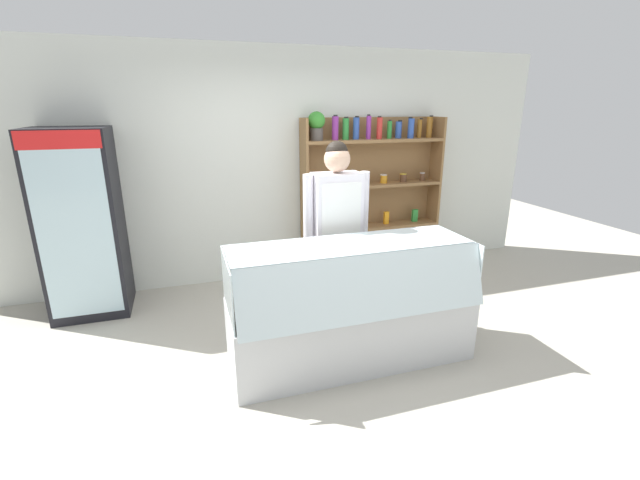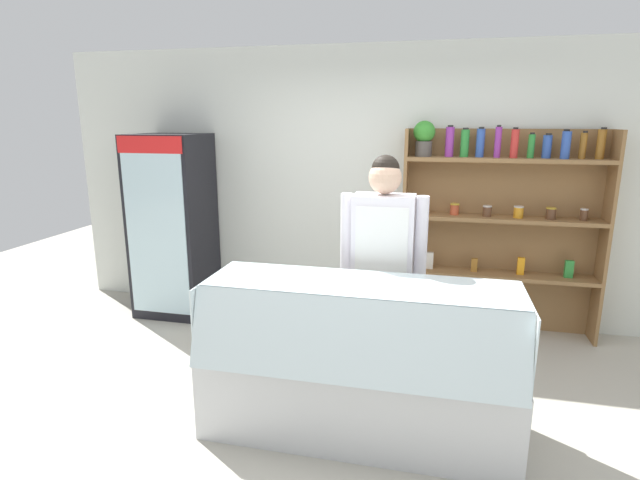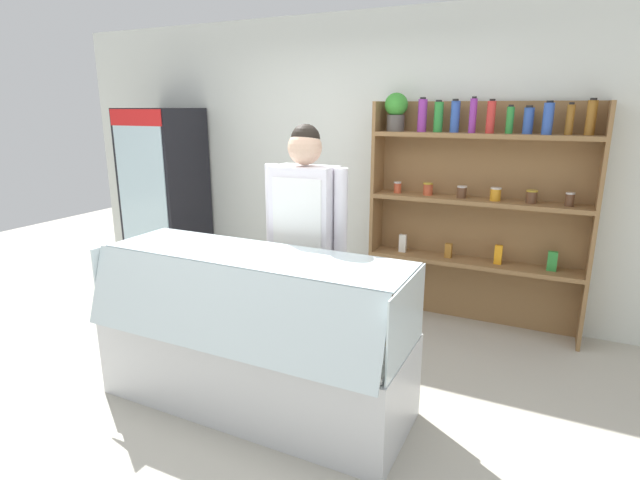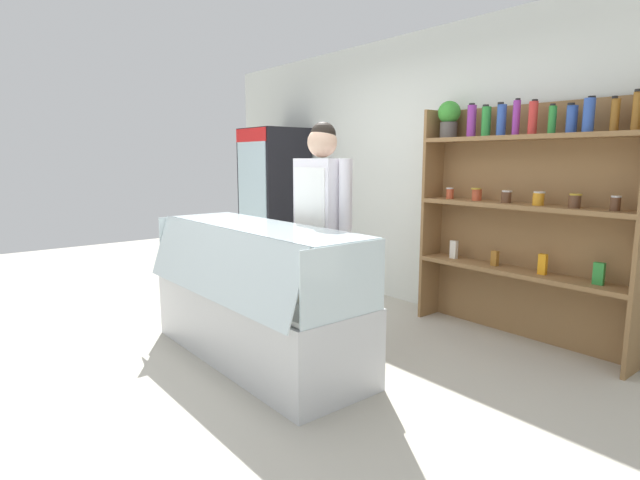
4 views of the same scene
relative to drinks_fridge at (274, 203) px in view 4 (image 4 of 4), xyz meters
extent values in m
plane|color=#B7B2A3|center=(2.13, -1.58, -0.93)|extent=(12.00, 12.00, 0.00)
cube|color=silver|center=(2.13, 0.42, 0.42)|extent=(6.80, 0.10, 2.70)
cube|color=black|center=(0.00, 0.01, 0.00)|extent=(0.71, 0.66, 1.86)
cube|color=silver|center=(0.00, -0.33, 0.00)|extent=(0.63, 0.01, 1.66)
cube|color=red|center=(0.00, -0.33, 0.84)|extent=(0.67, 0.01, 0.16)
cylinder|color=#9E6623|center=(-0.22, -0.26, -0.60)|extent=(0.06, 0.06, 0.15)
cylinder|color=#2D8C38|center=(-0.07, -0.26, -0.60)|extent=(0.05, 0.05, 0.15)
cylinder|color=#9E6623|center=(0.07, -0.26, -0.58)|extent=(0.06, 0.06, 0.21)
cylinder|color=red|center=(0.22, -0.26, -0.59)|extent=(0.06, 0.06, 0.19)
cylinder|color=purple|center=(-0.22, -0.26, -0.11)|extent=(0.07, 0.07, 0.16)
cylinder|color=#2D8C38|center=(-0.07, -0.26, -0.09)|extent=(0.07, 0.07, 0.20)
cylinder|color=red|center=(0.07, -0.26, -0.11)|extent=(0.06, 0.06, 0.17)
cylinder|color=#3356B2|center=(0.22, -0.26, -0.10)|extent=(0.07, 0.07, 0.18)
cylinder|color=orange|center=(-0.22, -0.26, 0.38)|extent=(0.06, 0.06, 0.17)
cylinder|color=red|center=(-0.07, -0.26, 0.37)|extent=(0.07, 0.07, 0.16)
cylinder|color=purple|center=(0.07, -0.26, 0.38)|extent=(0.07, 0.07, 0.18)
cylinder|color=silver|center=(0.22, -0.26, 0.39)|extent=(0.05, 0.05, 0.18)
cube|color=olive|center=(3.23, 0.33, 0.03)|extent=(1.79, 0.02, 1.92)
cube|color=olive|center=(2.35, 0.19, 0.03)|extent=(0.03, 0.28, 1.92)
cube|color=olive|center=(3.23, 0.19, -0.35)|extent=(1.73, 0.28, 0.04)
cube|color=olive|center=(3.23, 0.19, 0.18)|extent=(1.73, 0.28, 0.04)
cube|color=olive|center=(3.23, 0.19, 0.72)|extent=(1.73, 0.28, 0.04)
cylinder|color=#4C4742|center=(2.50, 0.19, 0.81)|extent=(0.15, 0.15, 0.14)
sphere|color=#368F2D|center=(2.50, 0.19, 0.96)|extent=(0.20, 0.20, 0.20)
cylinder|color=purple|center=(2.72, 0.20, 0.87)|extent=(0.08, 0.08, 0.27)
cylinder|color=black|center=(2.72, 0.19, 1.01)|extent=(0.05, 0.05, 0.02)
cylinder|color=#2D8C38|center=(2.86, 0.21, 0.86)|extent=(0.08, 0.08, 0.24)
cylinder|color=black|center=(2.86, 0.19, 0.99)|extent=(0.05, 0.05, 0.02)
cylinder|color=#3356B2|center=(2.99, 0.21, 0.86)|extent=(0.07, 0.07, 0.25)
cylinder|color=black|center=(2.99, 0.19, 1.00)|extent=(0.05, 0.05, 0.02)
cylinder|color=purple|center=(3.14, 0.18, 0.87)|extent=(0.06, 0.06, 0.27)
cylinder|color=black|center=(3.14, 0.19, 1.01)|extent=(0.04, 0.04, 0.02)
cylinder|color=red|center=(3.28, 0.18, 0.86)|extent=(0.07, 0.07, 0.25)
cylinder|color=black|center=(3.28, 0.19, 0.99)|extent=(0.04, 0.04, 0.02)
cylinder|color=#2D8C38|center=(3.42, 0.20, 0.84)|extent=(0.06, 0.06, 0.21)
cylinder|color=black|center=(3.42, 0.19, 0.95)|extent=(0.04, 0.04, 0.02)
cylinder|color=#3356B2|center=(3.56, 0.22, 0.84)|extent=(0.08, 0.08, 0.20)
cylinder|color=black|center=(3.56, 0.19, 0.94)|extent=(0.05, 0.05, 0.02)
cylinder|color=#3356B2|center=(3.69, 0.16, 0.85)|extent=(0.08, 0.08, 0.23)
cylinder|color=black|center=(3.69, 0.19, 0.98)|extent=(0.05, 0.05, 0.02)
cylinder|color=#9E6623|center=(3.84, 0.22, 0.85)|extent=(0.06, 0.06, 0.22)
cylinder|color=black|center=(3.84, 0.19, 0.97)|extent=(0.04, 0.04, 0.02)
cylinder|color=#9E6623|center=(3.98, 0.22, 0.86)|extent=(0.07, 0.07, 0.25)
cylinder|color=black|center=(3.98, 0.19, 1.00)|extent=(0.05, 0.05, 0.02)
cylinder|color=#BF4C2D|center=(2.54, 0.19, 0.24)|extent=(0.07, 0.07, 0.09)
cylinder|color=silver|center=(2.54, 0.19, 0.29)|extent=(0.07, 0.07, 0.01)
cylinder|color=#BF4C2D|center=(2.81, 0.20, 0.25)|extent=(0.08, 0.08, 0.10)
cylinder|color=gold|center=(2.81, 0.19, 0.30)|extent=(0.08, 0.08, 0.01)
cylinder|color=brown|center=(3.10, 0.18, 0.24)|extent=(0.08, 0.08, 0.09)
cylinder|color=silver|center=(3.10, 0.19, 0.29)|extent=(0.08, 0.08, 0.01)
cylinder|color=orange|center=(3.37, 0.18, 0.25)|extent=(0.08, 0.08, 0.09)
cylinder|color=silver|center=(3.37, 0.19, 0.30)|extent=(0.09, 0.09, 0.01)
cylinder|color=brown|center=(3.64, 0.18, 0.25)|extent=(0.08, 0.08, 0.09)
cylinder|color=gold|center=(3.64, 0.19, 0.30)|extent=(0.09, 0.09, 0.01)
cylinder|color=brown|center=(3.91, 0.18, 0.25)|extent=(0.06, 0.06, 0.09)
cylinder|color=silver|center=(3.91, 0.19, 0.30)|extent=(0.07, 0.07, 0.01)
cube|color=silver|center=(2.61, 0.19, -0.26)|extent=(0.06, 0.04, 0.16)
cube|color=#9E6623|center=(3.02, 0.19, -0.27)|extent=(0.06, 0.05, 0.13)
cube|color=orange|center=(3.43, 0.19, -0.26)|extent=(0.06, 0.04, 0.16)
cube|color=#2D8C38|center=(3.85, 0.19, -0.26)|extent=(0.07, 0.04, 0.16)
cube|color=silver|center=(2.21, -1.66, -0.65)|extent=(1.98, 0.70, 0.55)
cube|color=white|center=(2.21, -1.66, -0.36)|extent=(1.92, 0.64, 0.03)
cube|color=silver|center=(2.21, -1.99, -0.15)|extent=(1.94, 0.16, 0.47)
cube|color=silver|center=(2.21, -1.61, 0.07)|extent=(1.94, 0.54, 0.01)
cube|color=silver|center=(1.23, -1.66, -0.15)|extent=(0.01, 0.66, 0.45)
cube|color=silver|center=(3.19, -1.66, -0.15)|extent=(0.01, 0.66, 0.45)
cube|color=beige|center=(1.43, -1.58, -0.32)|extent=(0.16, 0.14, 0.04)
cube|color=white|center=(1.43, -1.78, -0.32)|extent=(0.05, 0.03, 0.02)
cube|color=tan|center=(1.74, -1.58, -0.32)|extent=(0.16, 0.14, 0.06)
cube|color=white|center=(1.74, -1.78, -0.32)|extent=(0.05, 0.03, 0.02)
cube|color=tan|center=(2.05, -1.58, -0.32)|extent=(0.16, 0.12, 0.04)
cube|color=white|center=(2.05, -1.78, -0.32)|extent=(0.05, 0.03, 0.02)
cube|color=beige|center=(2.36, -1.58, -0.32)|extent=(0.16, 0.12, 0.04)
cube|color=white|center=(2.36, -1.78, -0.32)|extent=(0.05, 0.03, 0.02)
cube|color=beige|center=(2.67, -1.58, -0.32)|extent=(0.16, 0.11, 0.05)
cube|color=white|center=(2.67, -1.78, -0.32)|extent=(0.05, 0.03, 0.02)
cube|color=tan|center=(2.98, -1.58, -0.32)|extent=(0.17, 0.14, 0.05)
cube|color=white|center=(2.98, -1.78, -0.32)|extent=(0.05, 0.03, 0.02)
cylinder|color=#C1706B|center=(1.40, -1.76, -0.29)|extent=(0.18, 0.12, 0.12)
cylinder|color=#C1706B|center=(1.62, -1.76, -0.28)|extent=(0.19, 0.15, 0.12)
cylinder|color=tan|center=(1.84, -1.76, -0.28)|extent=(0.21, 0.14, 0.13)
cylinder|color=white|center=(2.70, -1.74, -0.23)|extent=(0.07, 0.07, 0.23)
cylinder|color=white|center=(2.80, -1.74, -0.24)|extent=(0.07, 0.07, 0.21)
cylinder|color=#2D2D38|center=(2.19, -1.09, -0.52)|extent=(0.13, 0.13, 0.81)
cylinder|color=#2D2D38|center=(2.38, -1.09, -0.52)|extent=(0.13, 0.13, 0.81)
cube|color=white|center=(2.28, -1.09, 0.22)|extent=(0.43, 0.24, 0.67)
cube|color=white|center=(2.28, -1.21, -0.14)|extent=(0.36, 0.01, 1.26)
cylinder|color=white|center=(2.02, -1.09, 0.25)|extent=(0.09, 0.09, 0.61)
cylinder|color=white|center=(2.55, -1.09, 0.25)|extent=(0.09, 0.09, 0.61)
sphere|color=#D8AD8E|center=(2.28, -1.09, 0.68)|extent=(0.23, 0.23, 0.23)
sphere|color=black|center=(2.28, -1.08, 0.74)|extent=(0.20, 0.20, 0.20)
camera|label=1|loc=(0.99, -4.61, 1.12)|focal=24.00mm
camera|label=2|loc=(2.64, -4.56, 1.07)|focal=28.00mm
camera|label=3|loc=(3.85, -4.06, 0.94)|focal=28.00mm
camera|label=4|loc=(5.28, -3.55, 0.55)|focal=28.00mm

